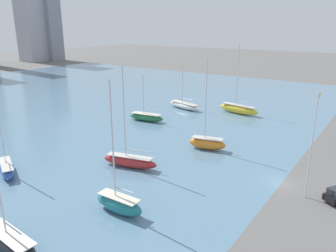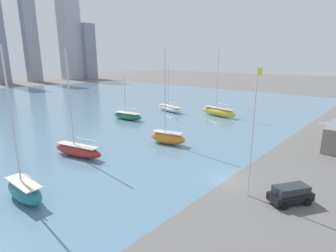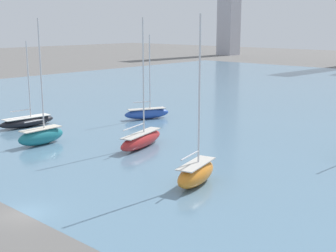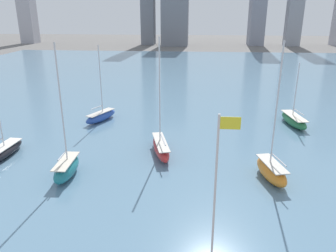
% 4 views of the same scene
% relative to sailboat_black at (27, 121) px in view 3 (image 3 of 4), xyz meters
% --- Properties ---
extents(ground_plane, '(500.00, 500.00, 0.00)m').
position_rel_sailboat_black_xyz_m(ground_plane, '(29.08, -17.98, -0.84)').
color(ground_plane, '#605E5B').
extents(sailboat_black, '(2.82, 8.78, 12.61)m').
position_rel_sailboat_black_xyz_m(sailboat_black, '(0.00, 0.00, 0.00)').
color(sailboat_black, black).
rests_on(sailboat_black, harbor_water).
extents(sailboat_red, '(4.03, 9.12, 15.78)m').
position_rel_sailboat_black_xyz_m(sailboat_red, '(21.25, 2.97, 0.24)').
color(sailboat_red, '#B72828').
rests_on(sailboat_red, harbor_water).
extents(sailboat_orange, '(3.58, 6.89, 15.93)m').
position_rel_sailboat_black_xyz_m(sailboat_orange, '(34.90, -3.17, 0.38)').
color(sailboat_orange, orange).
rests_on(sailboat_orange, harbor_water).
extents(sailboat_teal, '(2.25, 6.60, 15.72)m').
position_rel_sailboat_black_xyz_m(sailboat_teal, '(10.79, -4.53, 0.36)').
color(sailboat_teal, '#1E757F').
rests_on(sailboat_teal, harbor_water).
extents(sailboat_blue, '(4.81, 7.58, 13.38)m').
position_rel_sailboat_black_xyz_m(sailboat_blue, '(9.02, 16.26, 0.14)').
color(sailboat_blue, '#284CA8').
rests_on(sailboat_blue, harbor_water).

